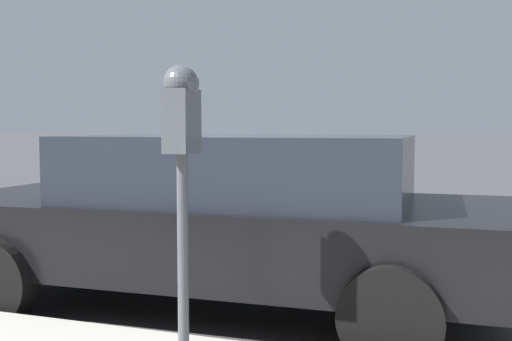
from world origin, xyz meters
name	(u,v)px	position (x,y,z in m)	size (l,w,h in m)	color
ground_plane	(218,271)	(0.00, 0.00, 0.00)	(220.00, 220.00, 0.00)	#424244
parking_meter	(182,138)	(-2.68, -0.90, 1.41)	(0.21, 0.19, 1.64)	#4C5156
car_black	(227,215)	(-1.07, -0.52, 0.75)	(2.14, 4.70, 1.39)	black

